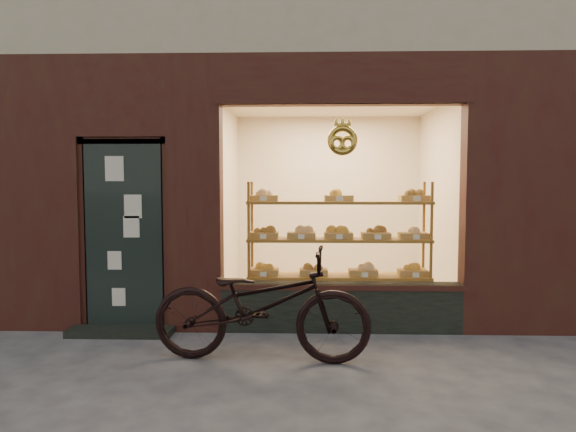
{
  "coord_description": "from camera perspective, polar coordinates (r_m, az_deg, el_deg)",
  "views": [
    {
      "loc": [
        0.02,
        -3.64,
        1.7
      ],
      "look_at": [
        -0.15,
        2.0,
        1.32
      ],
      "focal_mm": 32.0,
      "sensor_mm": 36.0,
      "label": 1
    }
  ],
  "objects": [
    {
      "name": "display_shelf",
      "position": [
        6.27,
        5.61,
        -4.0
      ],
      "size": [
        2.2,
        0.45,
        1.7
      ],
      "color": "#8E601B",
      "rests_on": "ground"
    },
    {
      "name": "bicycle",
      "position": [
        4.92,
        -3.01,
        -9.79
      ],
      "size": [
        2.11,
        0.87,
        1.08
      ],
      "primitive_type": "imported",
      "rotation": [
        0.0,
        0.0,
        1.49
      ],
      "color": "black",
      "rests_on": "ground"
    },
    {
      "name": "ground",
      "position": [
        4.02,
        1.31,
        -21.19
      ],
      "size": [
        90.0,
        90.0,
        0.0
      ],
      "primitive_type": "plane",
      "color": "#3F3F47"
    }
  ]
}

